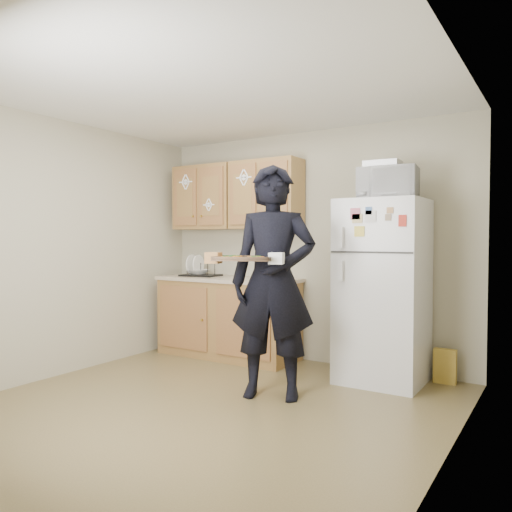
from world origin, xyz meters
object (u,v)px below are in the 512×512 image
object	(u,v)px
refrigerator	(383,291)
person	(273,282)
baking_tray	(245,259)
microwave	(388,183)
dish_rack	(201,269)

from	to	relation	value
refrigerator	person	bearing A→B (deg)	-124.10
person	baking_tray	distance (m)	0.36
refrigerator	person	xyz separation A→B (m)	(-0.64, -0.94, 0.13)
person	microwave	world-z (taller)	microwave
baking_tray	dish_rack	xyz separation A→B (m)	(-1.45, 1.26, -0.19)
refrigerator	microwave	world-z (taller)	microwave
baking_tray	dish_rack	world-z (taller)	baking_tray
baking_tray	microwave	distance (m)	1.57
baking_tray	dish_rack	distance (m)	1.93
refrigerator	dish_rack	world-z (taller)	refrigerator
baking_tray	microwave	xyz separation A→B (m)	(0.79, 1.17, 0.67)
person	dish_rack	bearing A→B (deg)	127.96
dish_rack	microwave	bearing A→B (deg)	-2.37
person	baking_tray	size ratio (longest dim) A/B	4.25
refrigerator	dish_rack	size ratio (longest dim) A/B	4.03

